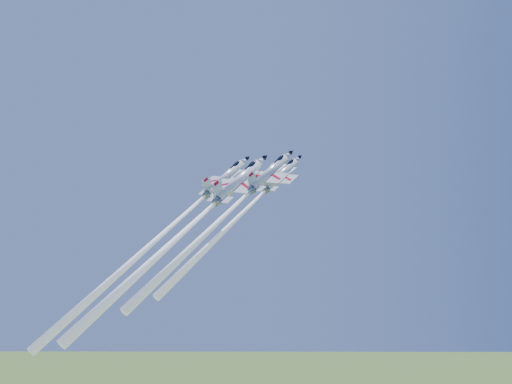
{
  "coord_description": "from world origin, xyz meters",
  "views": [
    {
      "loc": [
        0.74,
        -117.77,
        69.97
      ],
      "look_at": [
        0.0,
        0.0,
        82.71
      ],
      "focal_mm": 40.0,
      "sensor_mm": 36.0,
      "label": 1
    }
  ],
  "objects_px": {
    "jet_left": "(163,234)",
    "jet_lead": "(241,214)",
    "jet_right": "(224,216)",
    "jet_slot": "(185,230)"
  },
  "relations": [
    {
      "from": "jet_right",
      "to": "jet_slot",
      "type": "distance_m",
      "value": 7.61
    },
    {
      "from": "jet_right",
      "to": "jet_slot",
      "type": "bearing_deg",
      "value": -133.71
    },
    {
      "from": "jet_left",
      "to": "jet_right",
      "type": "height_order",
      "value": "jet_left"
    },
    {
      "from": "jet_lead",
      "to": "jet_left",
      "type": "xyz_separation_m",
      "value": [
        -15.31,
        -4.36,
        -4.21
      ]
    },
    {
      "from": "jet_lead",
      "to": "jet_right",
      "type": "height_order",
      "value": "jet_lead"
    },
    {
      "from": "jet_lead",
      "to": "jet_slot",
      "type": "height_order",
      "value": "jet_lead"
    },
    {
      "from": "jet_lead",
      "to": "jet_left",
      "type": "relative_size",
      "value": 0.8
    },
    {
      "from": "jet_right",
      "to": "jet_slot",
      "type": "height_order",
      "value": "jet_right"
    },
    {
      "from": "jet_left",
      "to": "jet_slot",
      "type": "distance_m",
      "value": 8.81
    },
    {
      "from": "jet_left",
      "to": "jet_lead",
      "type": "bearing_deg",
      "value": 57.53
    }
  ]
}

